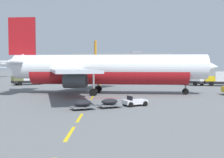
{
  "coord_description": "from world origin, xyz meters",
  "views": [
    {
      "loc": [
        20.77,
        -16.25,
        4.46
      ],
      "look_at": [
        20.67,
        29.53,
        2.27
      ],
      "focal_mm": 44.6,
      "sensor_mm": 36.0,
      "label": 1
    }
  ],
  "objects_px": {
    "baggage_train": "(110,103)",
    "ground_power_truck": "(224,79)",
    "airliner_foreground": "(106,69)",
    "fuel_service_truck": "(190,78)",
    "airliner_mid_left": "(92,68)",
    "catering_truck": "(29,78)"
  },
  "relations": [
    {
      "from": "airliner_mid_left",
      "to": "baggage_train",
      "type": "xyz_separation_m",
      "value": [
        6.67,
        -63.12,
        -3.22
      ]
    },
    {
      "from": "airliner_foreground",
      "to": "fuel_service_truck",
      "type": "relative_size",
      "value": 4.93
    },
    {
      "from": "airliner_foreground",
      "to": "catering_truck",
      "type": "relative_size",
      "value": 4.98
    },
    {
      "from": "baggage_train",
      "to": "ground_power_truck",
      "type": "bearing_deg",
      "value": 51.93
    },
    {
      "from": "catering_truck",
      "to": "ground_power_truck",
      "type": "distance_m",
      "value": 44.15
    },
    {
      "from": "airliner_mid_left",
      "to": "catering_truck",
      "type": "xyz_separation_m",
      "value": [
        -12.66,
        -27.44,
        -2.09
      ]
    },
    {
      "from": "airliner_foreground",
      "to": "baggage_train",
      "type": "relative_size",
      "value": 4.15
    },
    {
      "from": "fuel_service_truck",
      "to": "baggage_train",
      "type": "distance_m",
      "value": 39.08
    },
    {
      "from": "catering_truck",
      "to": "ground_power_truck",
      "type": "relative_size",
      "value": 0.95
    },
    {
      "from": "airliner_foreground",
      "to": "baggage_train",
      "type": "bearing_deg",
      "value": -86.52
    },
    {
      "from": "airliner_foreground",
      "to": "baggage_train",
      "type": "height_order",
      "value": "airliner_foreground"
    },
    {
      "from": "catering_truck",
      "to": "airliner_foreground",
      "type": "bearing_deg",
      "value": -49.04
    },
    {
      "from": "airliner_foreground",
      "to": "ground_power_truck",
      "type": "bearing_deg",
      "value": 33.69
    },
    {
      "from": "airliner_foreground",
      "to": "airliner_mid_left",
      "type": "distance_m",
      "value": 49.04
    },
    {
      "from": "catering_truck",
      "to": "fuel_service_truck",
      "type": "xyz_separation_m",
      "value": [
        37.42,
        -1.07,
        0.0
      ]
    },
    {
      "from": "baggage_train",
      "to": "airliner_foreground",
      "type": "bearing_deg",
      "value": 93.48
    },
    {
      "from": "fuel_service_truck",
      "to": "baggage_train",
      "type": "xyz_separation_m",
      "value": [
        -18.1,
        -34.61,
        -1.12
      ]
    },
    {
      "from": "catering_truck",
      "to": "airliner_mid_left",
      "type": "bearing_deg",
      "value": 65.24
    },
    {
      "from": "fuel_service_truck",
      "to": "airliner_foreground",
      "type": "bearing_deg",
      "value": -133.23
    },
    {
      "from": "airliner_foreground",
      "to": "fuel_service_truck",
      "type": "height_order",
      "value": "airliner_foreground"
    },
    {
      "from": "airliner_foreground",
      "to": "airliner_mid_left",
      "type": "bearing_deg",
      "value": 96.78
    },
    {
      "from": "airliner_mid_left",
      "to": "ground_power_truck",
      "type": "relative_size",
      "value": 4.45
    }
  ]
}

